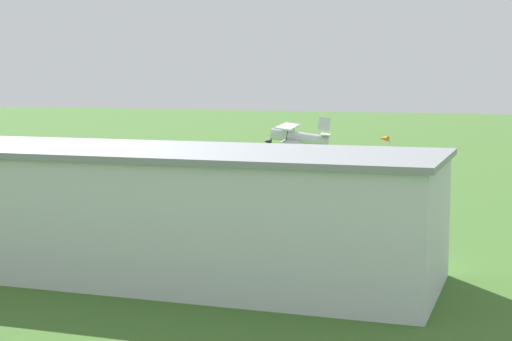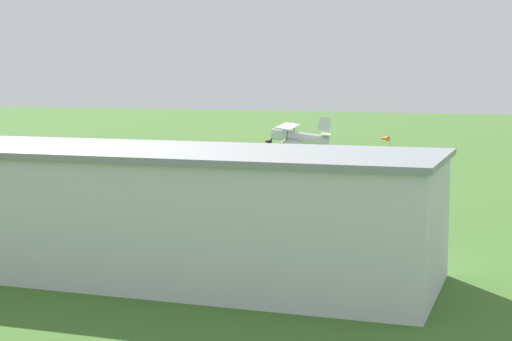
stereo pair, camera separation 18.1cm
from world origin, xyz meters
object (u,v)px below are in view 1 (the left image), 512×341
object	(u,v)px
person_walking_on_apron	(424,236)
windsock	(384,141)
biplane	(296,136)
hangar	(124,210)

from	to	relation	value
person_walking_on_apron	windsock	bearing A→B (deg)	-71.88
person_walking_on_apron	windsock	size ratio (longest dim) A/B	0.29
biplane	windsock	size ratio (longest dim) A/B	1.75
hangar	person_walking_on_apron	distance (m)	21.54
windsock	biplane	bearing A→B (deg)	73.48
person_walking_on_apron	windsock	world-z (taller)	windsock
hangar	windsock	distance (m)	48.72
biplane	windsock	distance (m)	16.98
hangar	biplane	distance (m)	32.38
biplane	person_walking_on_apron	xyz separation A→B (m)	(-15.93, 17.76, -5.45)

